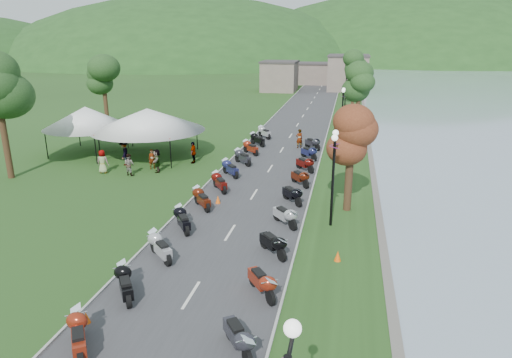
# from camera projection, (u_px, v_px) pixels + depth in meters

# --- Properties ---
(road) EXTENTS (7.00, 120.00, 0.02)m
(road) POSITION_uv_depth(u_px,v_px,m) (291.00, 136.00, 45.79)
(road) COLOR #3C3C3F
(road) RESTS_ON ground
(hills_backdrop) EXTENTS (360.00, 120.00, 76.00)m
(hills_backdrop) POSITION_uv_depth(u_px,v_px,m) (339.00, 59.00, 195.24)
(hills_backdrop) COLOR #285621
(hills_backdrop) RESTS_ON ground
(far_building) EXTENTS (18.00, 16.00, 5.00)m
(far_building) POSITION_uv_depth(u_px,v_px,m) (311.00, 74.00, 87.45)
(far_building) COLOR #7A695F
(far_building) RESTS_ON ground
(moto_row_left) EXTENTS (2.60, 44.37, 1.10)m
(moto_row_left) POSITION_uv_depth(u_px,v_px,m) (194.00, 209.00, 25.02)
(moto_row_left) COLOR #331411
(moto_row_left) RESTS_ON ground
(moto_row_right) EXTENTS (2.60, 37.08, 1.10)m
(moto_row_right) POSITION_uv_depth(u_px,v_px,m) (284.00, 216.00, 24.15)
(moto_row_right) COLOR #331411
(moto_row_right) RESTS_ON ground
(vendor_tent_main) EXTENTS (6.21, 6.21, 4.00)m
(vendor_tent_main) POSITION_uv_depth(u_px,v_px,m) (149.00, 133.00, 37.61)
(vendor_tent_main) COLOR white
(vendor_tent_main) RESTS_ON ground
(vendor_tent_side) EXTENTS (4.73, 4.73, 4.00)m
(vendor_tent_side) POSITION_uv_depth(u_px,v_px,m) (87.00, 130.00, 38.54)
(vendor_tent_side) COLOR white
(vendor_tent_side) RESTS_ON ground
(tree_lakeside) EXTENTS (2.52, 2.52, 7.00)m
(tree_lakeside) POSITION_uv_depth(u_px,v_px,m) (351.00, 151.00, 25.37)
(tree_lakeside) COLOR #295121
(tree_lakeside) RESTS_ON ground
(pedestrian_a) EXTENTS (0.69, 0.64, 1.52)m
(pedestrian_a) POSITION_uv_depth(u_px,v_px,m) (153.00, 169.00, 34.54)
(pedestrian_a) COLOR slate
(pedestrian_a) RESTS_ON ground
(pedestrian_b) EXTENTS (0.87, 0.64, 1.60)m
(pedestrian_b) POSITION_uv_depth(u_px,v_px,m) (130.00, 175.00, 33.02)
(pedestrian_b) COLOR slate
(pedestrian_b) RESTS_ON ground
(pedestrian_c) EXTENTS (0.88, 1.35, 1.94)m
(pedestrian_c) POSITION_uv_depth(u_px,v_px,m) (125.00, 165.00, 35.60)
(pedestrian_c) COLOR slate
(pedestrian_c) RESTS_ON ground
(traffic_cone_near) EXTENTS (0.29, 0.29, 0.46)m
(traffic_cone_near) POSITION_uv_depth(u_px,v_px,m) (86.00, 318.00, 15.98)
(traffic_cone_near) COLOR #F2590C
(traffic_cone_near) RESTS_ON ground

